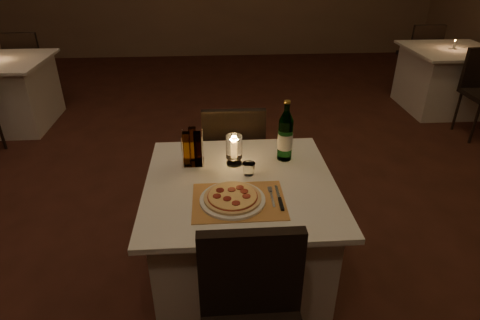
{
  "coord_description": "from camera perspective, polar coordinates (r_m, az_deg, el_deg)",
  "views": [
    {
      "loc": [
        0.09,
        -2.36,
        1.86
      ],
      "look_at": [
        0.21,
        -0.55,
        0.86
      ],
      "focal_mm": 30.0,
      "sensor_mm": 36.0,
      "label": 1
    }
  ],
  "objects": [
    {
      "name": "placemat",
      "position": [
        1.96,
        -0.18,
        -5.86
      ],
      "size": [
        0.45,
        0.34,
        0.0
      ],
      "primitive_type": "cube",
      "color": "#C48644",
      "rests_on": "main_table"
    },
    {
      "name": "chair_far",
      "position": [
        2.83,
        -0.97,
        1.25
      ],
      "size": [
        0.42,
        0.42,
        0.9
      ],
      "color": "black",
      "rests_on": "ground"
    },
    {
      "name": "neighbor_table_right",
      "position": [
        5.55,
        27.18,
        10.18
      ],
      "size": [
        1.0,
        1.0,
        0.74
      ],
      "color": "silver",
      "rests_on": "ground"
    },
    {
      "name": "tumbler",
      "position": [
        2.16,
        1.26,
        -1.26
      ],
      "size": [
        0.07,
        0.07,
        0.07
      ],
      "primitive_type": null,
      "color": "white",
      "rests_on": "main_table"
    },
    {
      "name": "pizza",
      "position": [
        1.95,
        -1.07,
        -5.27
      ],
      "size": [
        0.28,
        0.28,
        0.02
      ],
      "color": "#D8B77F",
      "rests_on": "plate"
    },
    {
      "name": "fork",
      "position": [
        2.0,
        4.48,
        -5.01
      ],
      "size": [
        0.02,
        0.18,
        0.0
      ],
      "color": "silver",
      "rests_on": "placemat"
    },
    {
      "name": "chair_near",
      "position": [
        1.7,
        1.83,
        -21.59
      ],
      "size": [
        0.42,
        0.42,
        0.9
      ],
      "color": "black",
      "rests_on": "ground"
    },
    {
      "name": "floor",
      "position": [
        3.01,
        -4.85,
        -9.61
      ],
      "size": [
        8.0,
        10.0,
        0.02
      ],
      "primitive_type": "cube",
      "color": "#431F15",
      "rests_on": "ground"
    },
    {
      "name": "neighbor_chair_lb",
      "position": [
        5.75,
        -27.99,
        12.41
      ],
      "size": [
        0.42,
        0.42,
        0.9
      ],
      "color": "black",
      "rests_on": "ground"
    },
    {
      "name": "cruet_caddy",
      "position": [
        2.25,
        -6.76,
        1.62
      ],
      "size": [
        0.12,
        0.12,
        0.21
      ],
      "color": "white",
      "rests_on": "main_table"
    },
    {
      "name": "plate",
      "position": [
        1.96,
        -1.06,
        -5.67
      ],
      "size": [
        0.32,
        0.32,
        0.01
      ],
      "primitive_type": "cylinder",
      "color": "white",
      "rests_on": "placemat"
    },
    {
      "name": "main_table",
      "position": [
        2.33,
        0.03,
        -10.77
      ],
      "size": [
        1.0,
        1.0,
        0.74
      ],
      "color": "silver",
      "rests_on": "ground"
    },
    {
      "name": "hurricane_candle",
      "position": [
        2.23,
        -0.84,
        1.75
      ],
      "size": [
        0.09,
        0.09,
        0.18
      ],
      "color": "white",
      "rests_on": "main_table"
    },
    {
      "name": "neighbor_candle_right",
      "position": [
        5.45,
        28.17,
        14.26
      ],
      "size": [
        0.03,
        0.03,
        0.11
      ],
      "color": "white",
      "rests_on": "neighbor_table_right"
    },
    {
      "name": "water_bottle",
      "position": [
        2.28,
        6.46,
        3.37
      ],
      "size": [
        0.09,
        0.09,
        0.36
      ],
      "color": "#549D57",
      "rests_on": "main_table"
    },
    {
      "name": "neighbor_chair_rb",
      "position": [
        6.11,
        24.38,
        14.0
      ],
      "size": [
        0.42,
        0.42,
        0.9
      ],
      "color": "black",
      "rests_on": "ground"
    },
    {
      "name": "knife",
      "position": [
        1.96,
        5.75,
        -5.88
      ],
      "size": [
        0.02,
        0.22,
        0.01
      ],
      "color": "black",
      "rests_on": "placemat"
    },
    {
      "name": "neighbor_table_left",
      "position": [
        5.18,
        -30.34,
        8.22
      ],
      "size": [
        1.0,
        1.0,
        0.74
      ],
      "color": "silver",
      "rests_on": "ground"
    }
  ]
}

